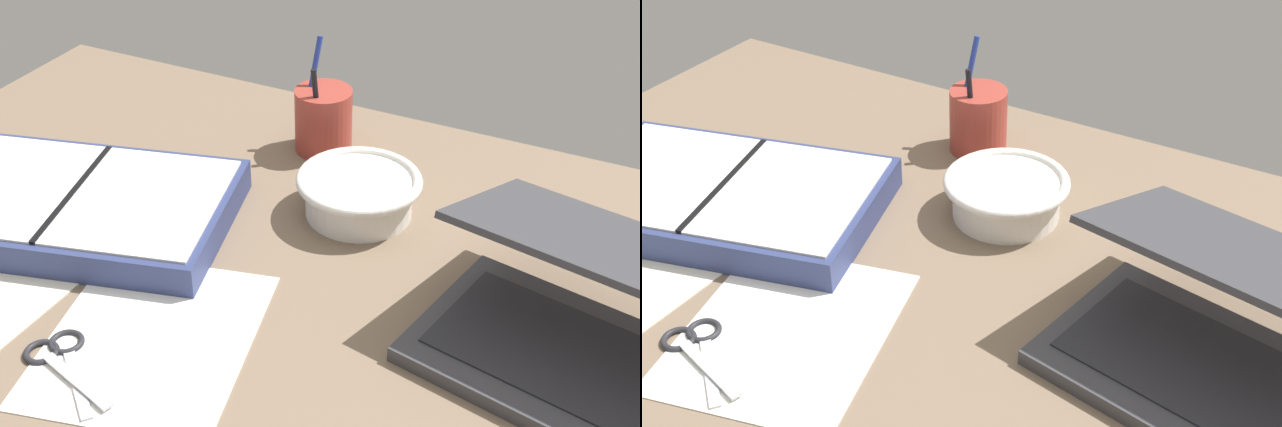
{
  "view_description": "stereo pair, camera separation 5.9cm",
  "coord_description": "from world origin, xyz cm",
  "views": [
    {
      "loc": [
        38.06,
        -67.88,
        67.62
      ],
      "look_at": [
        -0.83,
        10.23,
        9.0
      ],
      "focal_mm": 50.0,
      "sensor_mm": 36.0,
      "label": 1
    },
    {
      "loc": [
        43.23,
        -65.08,
        67.62
      ],
      "look_at": [
        -0.83,
        10.23,
        9.0
      ],
      "focal_mm": 50.0,
      "sensor_mm": 36.0,
      "label": 2
    }
  ],
  "objects": [
    {
      "name": "planner",
      "position": [
        -33.01,
        4.09,
        4.24
      ],
      "size": [
        44.99,
        34.67,
        4.67
      ],
      "rotation": [
        0.0,
        0.0,
        0.26
      ],
      "color": "navy",
      "rests_on": "desk_top"
    },
    {
      "name": "paper_sheet_front",
      "position": [
        -11.01,
        -10.72,
        2.08
      ],
      "size": [
        27.55,
        31.22,
        0.16
      ],
      "primitive_type": "cube",
      "rotation": [
        0.0,
        0.0,
        0.24
      ],
      "color": "white",
      "rests_on": "desk_top"
    },
    {
      "name": "scissors",
      "position": [
        -17.85,
        -17.56,
        2.34
      ],
      "size": [
        13.76,
        10.35,
        0.8
      ],
      "rotation": [
        0.0,
        0.0,
        -0.5
      ],
      "color": "#B7B7BC",
      "rests_on": "desk_top"
    },
    {
      "name": "bowl",
      "position": [
        -1.01,
        21.96,
        5.2
      ],
      "size": [
        16.5,
        16.5,
        5.72
      ],
      "color": "silver",
      "rests_on": "desk_top"
    },
    {
      "name": "desk_top",
      "position": [
        0.0,
        0.0,
        1.0
      ],
      "size": [
        140.0,
        100.0,
        2.0
      ],
      "primitive_type": "cube",
      "color": "#75604C",
      "rests_on": "ground"
    },
    {
      "name": "laptop",
      "position": [
        32.01,
        7.17,
        6.74
      ],
      "size": [
        37.64,
        33.36,
        14.97
      ],
      "rotation": [
        0.0,
        0.0,
        -0.19
      ],
      "color": "#38383D",
      "rests_on": "desk_top"
    },
    {
      "name": "pen_cup",
      "position": [
        -12.79,
        35.3,
        6.82
      ],
      "size": [
        8.4,
        8.4,
        16.5
      ],
      "color": "#9E382D",
      "rests_on": "desk_top"
    }
  ]
}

